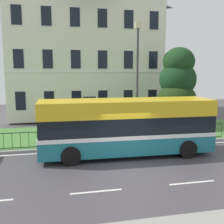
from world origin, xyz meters
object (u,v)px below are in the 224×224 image
georgian_townhouse (83,50)px  street_lamp_post (137,75)px  evergreen_tree (178,94)px  litter_bin (105,132)px  single_decker_bus (127,126)px

georgian_townhouse → street_lamp_post: (2.09, -12.94, -2.45)m
evergreen_tree → georgian_townhouse: bearing=124.1°
georgian_townhouse → street_lamp_post: 13.33m
evergreen_tree → street_lamp_post: (-4.43, -3.29, 1.54)m
evergreen_tree → litter_bin: (-6.49, -3.06, -2.12)m
single_decker_bus → street_lamp_post: 4.07m
street_lamp_post → evergreen_tree: bearing=36.6°
evergreen_tree → single_decker_bus: 8.43m
georgian_townhouse → single_decker_bus: size_ratio=1.55×
georgian_townhouse → street_lamp_post: size_ratio=1.95×
single_decker_bus → litter_bin: 3.11m
evergreen_tree → single_decker_bus: size_ratio=0.69×
single_decker_bus → litter_bin: single_decker_bus is taller
litter_bin → georgian_townhouse: bearing=90.1°
litter_bin → street_lamp_post: bearing=-6.5°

